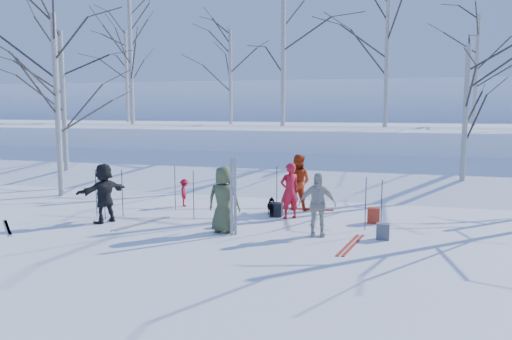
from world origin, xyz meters
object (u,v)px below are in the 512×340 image
(skier_red_seated, at_px, (185,193))
(backpack_red, at_px, (374,216))
(skier_olive_center, at_px, (224,200))
(backpack_grey, at_px, (383,231))
(skier_redor_behind, at_px, (298,182))
(skier_cream_east, at_px, (317,204))
(dog, at_px, (272,207))
(skier_grey_west, at_px, (104,193))
(backpack_dark, at_px, (276,210))
(skier_red_north, at_px, (290,191))

(skier_red_seated, distance_m, backpack_red, 5.85)
(skier_olive_center, bearing_deg, backpack_grey, -175.70)
(skier_redor_behind, height_order, skier_cream_east, skier_redor_behind)
(dog, bearing_deg, skier_grey_west, -1.94)
(skier_olive_center, distance_m, backpack_dark, 2.34)
(dog, distance_m, backpack_red, 2.83)
(skier_red_north, relative_size, backpack_grey, 4.10)
(skier_red_north, xyz_separation_m, dog, (-0.54, 0.18, -0.53))
(skier_red_seated, xyz_separation_m, backpack_dark, (3.10, -0.67, -0.23))
(skier_red_north, xyz_separation_m, backpack_dark, (-0.41, 0.13, -0.58))
(skier_cream_east, bearing_deg, skier_redor_behind, 94.44)
(skier_red_north, xyz_separation_m, skier_redor_behind, (-0.02, 1.28, 0.06))
(backpack_dark, bearing_deg, dog, 159.64)
(skier_olive_center, xyz_separation_m, backpack_dark, (0.84, 2.09, -0.62))
(skier_redor_behind, relative_size, skier_grey_west, 1.05)
(skier_red_north, xyz_separation_m, backpack_red, (2.29, 0.04, -0.57))
(skier_olive_center, height_order, dog, skier_olive_center)
(dog, distance_m, backpack_dark, 0.15)
(skier_red_north, relative_size, skier_red_seated, 1.81)
(skier_olive_center, bearing_deg, skier_cream_east, -174.16)
(dog, distance_m, backpack_grey, 3.58)
(dog, relative_size, backpack_grey, 1.57)
(skier_cream_east, bearing_deg, backpack_dark, 113.35)
(dog, xyz_separation_m, backpack_red, (2.83, -0.15, -0.04))
(skier_red_north, height_order, backpack_red, skier_red_north)
(skier_red_seated, height_order, dog, skier_red_seated)
(skier_redor_behind, bearing_deg, backpack_dark, 81.66)
(skier_olive_center, relative_size, backpack_red, 3.93)
(skier_cream_east, xyz_separation_m, dog, (-1.57, 1.86, -0.52))
(backpack_dark, bearing_deg, skier_grey_west, -155.59)
(skier_redor_behind, height_order, skier_red_seated, skier_redor_behind)
(dog, height_order, backpack_grey, dog)
(dog, bearing_deg, backpack_red, 149.41)
(backpack_grey, xyz_separation_m, backpack_dark, (-2.98, 1.72, 0.01))
(dog, xyz_separation_m, backpack_grey, (3.11, -1.77, -0.06))
(skier_redor_behind, relative_size, skier_red_seated, 1.94)
(skier_grey_west, xyz_separation_m, backpack_red, (6.97, 1.84, -0.59))
(backpack_grey, bearing_deg, skier_red_north, 148.31)
(skier_redor_behind, height_order, skier_grey_west, skier_redor_behind)
(skier_cream_east, xyz_separation_m, skier_grey_west, (-5.71, -0.13, 0.03))
(skier_red_north, relative_size, skier_grey_west, 0.97)
(skier_olive_center, bearing_deg, skier_red_seated, -51.85)
(skier_olive_center, relative_size, skier_red_north, 1.06)
(skier_grey_west, bearing_deg, backpack_grey, 115.45)
(skier_red_seated, height_order, skier_cream_east, skier_cream_east)
(skier_olive_center, bearing_deg, skier_red_north, -123.70)
(skier_red_seated, distance_m, backpack_grey, 6.53)
(skier_redor_behind, relative_size, backpack_red, 3.99)
(skier_olive_center, distance_m, skier_grey_west, 3.44)
(backpack_dark, bearing_deg, backpack_grey, -30.04)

